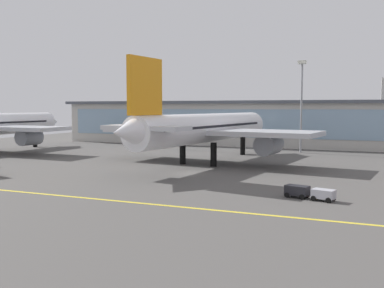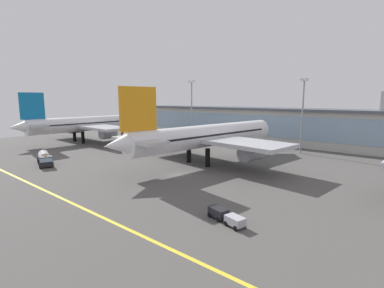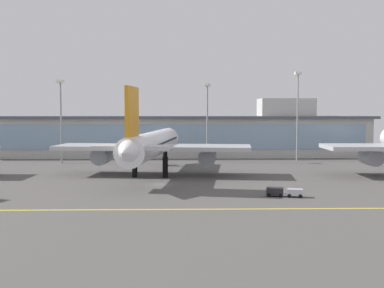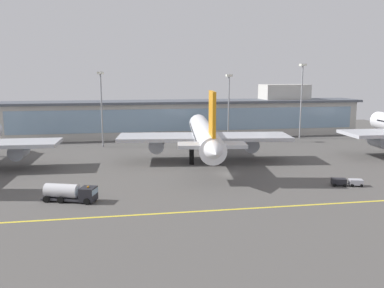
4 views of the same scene
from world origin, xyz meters
The scene contains 8 objects.
ground_plane centered at (0.00, 0.00, 0.00)m, with size 180.00×180.00×0.00m, color #514F4C.
taxiway_centreline_stripe centered at (0.00, -22.00, 0.01)m, with size 144.00×0.50×0.01m, color yellow.
terminal_building centered at (1.84, 53.62, 6.55)m, with size 121.47×14.00×17.31m.
airliner_near_right centered at (-2.15, 12.73, 6.43)m, with size 41.85×53.00×17.61m.
baggage_tug_near centered at (19.99, -12.78, 0.79)m, with size 5.80×3.01×1.40m.
apron_light_mast_west centered at (10.87, 39.32, 13.88)m, with size 1.80×1.80×20.81m.
apron_light_mast_centre centered at (35.60, 41.50, 15.74)m, with size 1.80×1.80×24.14m.
apron_light_mast_east centered at (-27.21, 36.72, 14.29)m, with size 1.80×1.80×21.53m.
Camera 3 is at (3.63, -85.49, 13.37)m, focal length 43.88 mm.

